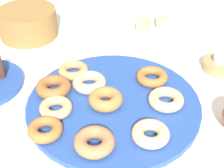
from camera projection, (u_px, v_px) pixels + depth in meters
name	position (u px, v px, depth m)	size (l,w,h in m)	color
ground_plane	(113.00, 106.00, 0.79)	(2.40, 2.40, 0.00)	white
donut_plate	(114.00, 104.00, 0.79)	(0.41, 0.41, 0.01)	#284C9E
donut_0	(152.00, 77.00, 0.84)	(0.08, 0.08, 0.02)	#AD6B33
donut_1	(89.00, 82.00, 0.82)	(0.08, 0.08, 0.03)	#EABC84
donut_2	(73.00, 70.00, 0.87)	(0.08, 0.08, 0.02)	tan
donut_3	(106.00, 99.00, 0.77)	(0.08, 0.08, 0.03)	#BC7A3D
donut_4	(94.00, 142.00, 0.66)	(0.08, 0.08, 0.03)	#B27547
donut_5	(45.00, 129.00, 0.69)	(0.08, 0.08, 0.02)	#AD6B33
donut_6	(151.00, 134.00, 0.68)	(0.08, 0.08, 0.03)	#EABC84
donut_7	(166.00, 100.00, 0.77)	(0.08, 0.08, 0.02)	#EABC84
donut_8	(54.00, 87.00, 0.81)	(0.09, 0.09, 0.03)	#995B2D
donut_9	(56.00, 108.00, 0.75)	(0.08, 0.08, 0.02)	tan
candle_holder	(220.00, 65.00, 0.91)	(0.09, 0.09, 0.03)	tan
tealight	(221.00, 59.00, 0.90)	(0.04, 0.04, 0.01)	silver
basket	(28.00, 23.00, 1.05)	(0.18, 0.18, 0.09)	olive
fruit_bowl	(152.00, 35.00, 1.04)	(0.18, 0.18, 0.03)	silver
melon_chunk_left	(143.00, 25.00, 1.02)	(0.04, 0.04, 0.04)	#DBD67A
melon_chunk_right	(162.00, 22.00, 1.04)	(0.04, 0.04, 0.04)	#DBD67A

